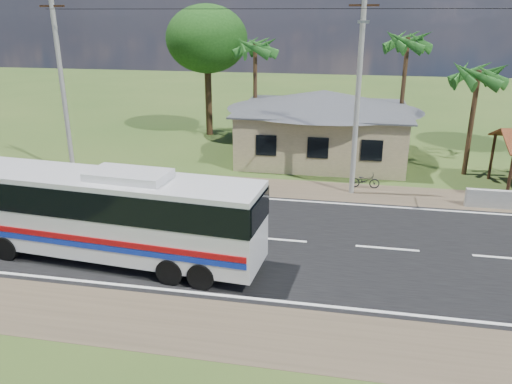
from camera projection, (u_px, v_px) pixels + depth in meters
ground at (277, 240)px, 20.91m from camera, size 120.00×120.00×0.00m
road at (277, 240)px, 20.91m from camera, size 120.00×16.00×0.03m
house at (323, 118)px, 31.85m from camera, size 12.40×10.00×5.00m
utility_poles at (352, 82)px, 24.47m from camera, size 32.80×2.22×11.00m
palm_near at (478, 75)px, 27.46m from camera, size 2.80×2.80×6.70m
palm_mid at (408, 43)px, 31.75m from camera, size 2.80×2.80×8.20m
palm_far at (255, 48)px, 34.13m from camera, size 2.80×2.80×7.70m
tree_behind_house at (207, 39)px, 36.53m from camera, size 6.00×6.00×9.61m
coach_bus at (109, 209)px, 18.58m from camera, size 11.91×3.48×3.65m
motorcycle at (365, 180)px, 26.98m from camera, size 1.60×0.58×0.84m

